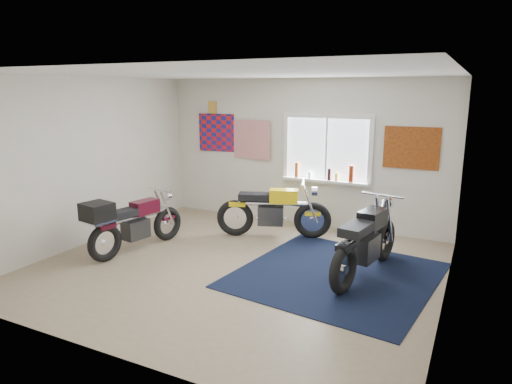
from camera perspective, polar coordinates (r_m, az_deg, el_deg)
The scene contains 10 objects.
ground at distance 6.66m, azimuth -2.39°, elevation -9.34°, with size 5.50×5.50×0.00m, color #9E896B.
room_shell at distance 6.23m, azimuth -2.52°, elevation 4.79°, with size 5.50×5.50×5.50m.
navy_rug at distance 6.47m, azimuth 9.99°, elevation -10.15°, with size 2.50×2.60×0.01m, color black.
window_assembly at distance 8.33m, azimuth 8.82°, elevation 4.77°, with size 1.66×0.17×1.26m.
oil_bottles at distance 8.29m, azimuth 9.13°, elevation 2.34°, with size 1.11×0.09×0.30m.
flag_display at distance 9.28m, azimuth -5.49°, elevation 10.50°, with size 1.60×0.10×1.17m.
triumph_poster at distance 8.00m, azimuth 18.86°, elevation 5.23°, with size 0.90×0.03×0.70m, color #A54C14.
yellow_triumph at distance 7.84m, azimuth 2.15°, elevation -2.54°, with size 1.90×0.86×1.00m.
black_chrome_bike at distance 6.39m, azimuth 13.56°, elevation -6.23°, with size 0.64×2.04×1.05m.
maroon_tourer at distance 7.33m, azimuth -15.48°, elevation -3.74°, with size 0.71×1.81×0.92m.
Camera 1 is at (2.99, -5.40, 2.49)m, focal length 32.00 mm.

